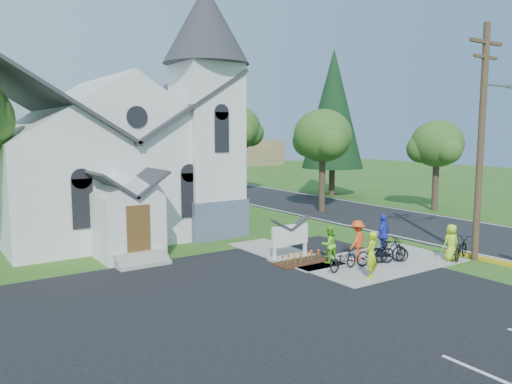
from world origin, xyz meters
TOP-DOWN VIEW (x-y plane):
  - ground at (0.00, 0.00)m, footprint 120.00×120.00m
  - parking_lot at (-7.00, -2.00)m, footprint 20.00×16.00m
  - road at (10.00, 15.00)m, footprint 8.00×90.00m
  - sidewalk at (1.50, 0.50)m, footprint 7.00×4.00m
  - church at (-5.48, 12.48)m, footprint 12.35×12.00m
  - church_sign at (-1.20, 3.20)m, footprint 2.20×0.40m
  - flower_bed at (-1.20, 2.30)m, footprint 2.60×1.10m
  - utility_pole at (5.36, -1.50)m, footprint 3.45×0.28m
  - tree_road_near at (8.50, 12.00)m, footprint 4.00×4.00m
  - tree_road_mid at (9.00, 24.00)m, footprint 4.40×4.40m
  - tree_road_far at (15.50, 8.00)m, footprint 3.60×3.60m
  - conifer at (15.00, 18.00)m, footprint 5.20×5.20m
  - distant_hills at (3.36, 56.33)m, footprint 61.00×10.00m
  - cyclist_0 at (-0.61, -0.96)m, footprint 0.77×0.66m
  - bike_0 at (-0.72, 0.40)m, footprint 1.78×0.90m
  - cyclist_1 at (-0.41, 1.57)m, footprint 0.82×0.66m
  - bike_1 at (1.61, 0.15)m, footprint 1.88×0.97m
  - cyclist_2 at (2.37, 1.09)m, footprint 1.19×0.80m
  - bike_2 at (0.97, 0.25)m, footprint 1.99×0.96m
  - cyclist_3 at (0.83, 1.15)m, footprint 1.29×1.02m
  - bike_3 at (1.79, 0.10)m, footprint 1.60×1.01m
  - cyclist_4 at (4.15, -1.10)m, footprint 0.85×0.64m
  - bike_4 at (4.70, -1.20)m, footprint 1.95×1.24m

SIDE VIEW (x-z plane):
  - ground at x=0.00m, z-range 0.00..0.00m
  - parking_lot at x=-7.00m, z-range 0.00..0.02m
  - road at x=10.00m, z-range 0.00..0.02m
  - sidewalk at x=1.50m, z-range 0.00..0.05m
  - flower_bed at x=-1.20m, z-range 0.00..0.07m
  - bike_0 at x=-0.72m, z-range 0.05..0.94m
  - bike_3 at x=1.79m, z-range 0.05..0.98m
  - bike_4 at x=4.70m, z-range 0.05..1.02m
  - bike_2 at x=0.97m, z-range 0.05..1.05m
  - bike_1 at x=1.61m, z-range 0.05..1.14m
  - cyclist_4 at x=4.15m, z-range 0.05..1.63m
  - cyclist_1 at x=-0.41m, z-range 0.05..1.63m
  - cyclist_3 at x=0.83m, z-range 0.05..1.80m
  - cyclist_0 at x=-0.61m, z-range 0.05..1.83m
  - cyclist_2 at x=2.37m, z-range 0.05..1.93m
  - church_sign at x=-1.20m, z-range 0.18..1.88m
  - distant_hills at x=3.36m, z-range -0.63..4.97m
  - tree_road_far at x=15.50m, z-range 1.48..7.78m
  - tree_road_near at x=8.50m, z-range 1.68..8.73m
  - church at x=-5.48m, z-range -1.25..11.75m
  - utility_pole at x=5.36m, z-range 0.40..10.40m
  - tree_road_mid at x=9.00m, z-range 1.88..9.68m
  - conifer at x=15.00m, z-range 1.19..13.59m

